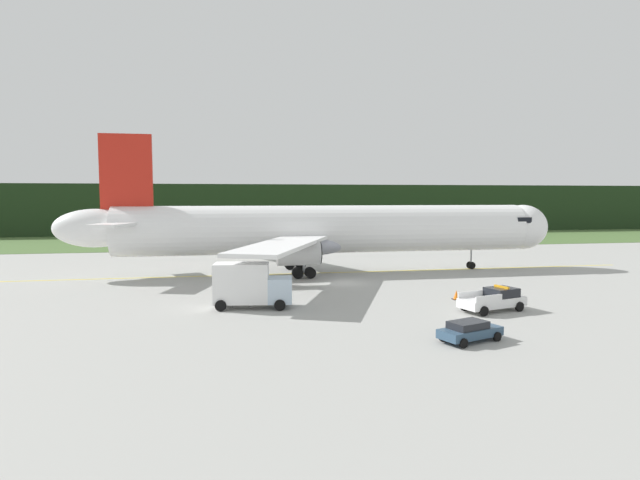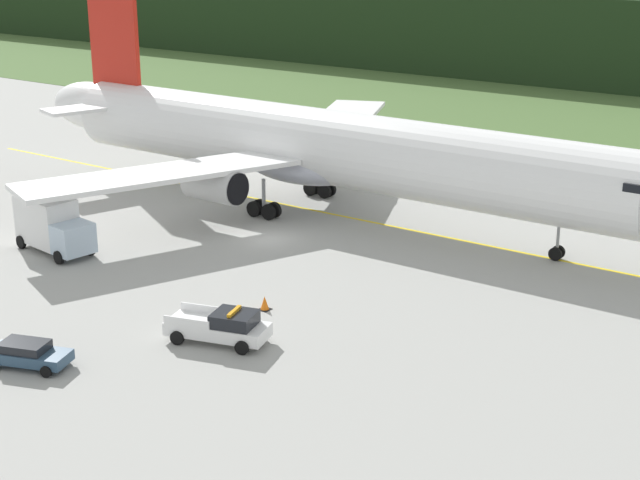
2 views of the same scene
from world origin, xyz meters
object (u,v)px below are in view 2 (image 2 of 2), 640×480
Objects in this scene: airliner at (324,148)px; apron_cone at (265,303)px; catering_truck at (52,225)px; staff_car at (28,353)px; ops_pickup_truck at (221,326)px.

apron_cone is at bearing -64.88° from airliner.
apron_cone is (17.97, 0.14, -1.50)m from catering_truck.
staff_car reaches higher than apron_cone.
airliner is 20.63m from catering_truck.
ops_pickup_truck is at bearing 52.41° from staff_car.
staff_car is (-5.98, -7.77, -0.20)m from ops_pickup_truck.
ops_pickup_truck is 9.81m from staff_car.
ops_pickup_truck reaches higher than staff_car.
airliner reaches higher than catering_truck.
catering_truck reaches higher than staff_car.
airliner is 30.90m from staff_car.
ops_pickup_truck is 1.30× the size of staff_car.
catering_truck is 17.97m from staff_car.
ops_pickup_truck is at bearing -79.07° from apron_cone.
staff_car is at bearing -127.59° from ops_pickup_truck.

